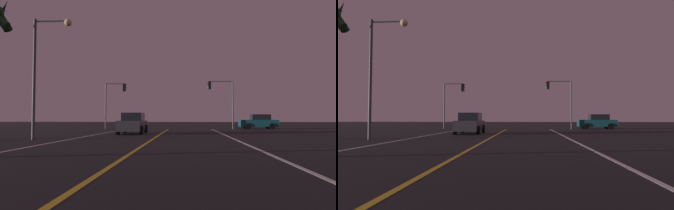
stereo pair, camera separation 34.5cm
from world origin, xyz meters
The scene contains 8 objects.
lane_edge_right centered at (4.91, 14.77, 0.00)m, with size 0.16×41.53×0.01m, color silver.
lane_edge_left centered at (-4.91, 14.77, 0.00)m, with size 0.16×41.53×0.01m, color silver.
lane_center_divider centered at (0.00, 14.77, 0.00)m, with size 0.16×41.53×0.01m, color gold.
car_oncoming centered at (-2.31, 25.66, 0.82)m, with size 2.02×4.30×1.70m.
car_crossing_side centered at (10.50, 37.23, 0.82)m, with size 4.30×2.02×1.70m.
traffic_light_near_right centered at (6.00, 36.03, 4.09)m, with size 2.93×0.36×5.52m.
traffic_light_near_left centered at (-6.20, 36.03, 3.93)m, with size 2.51×0.36×5.33m.
street_lamp_left_mid centered at (-6.41, 18.63, 4.64)m, with size 2.31×0.44×7.18m.
Camera 1 is at (1.97, 1.42, 1.27)m, focal length 32.20 mm.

